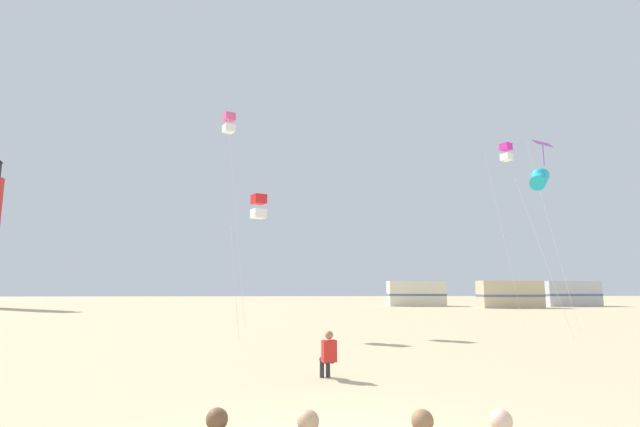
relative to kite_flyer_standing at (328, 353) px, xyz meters
The scene contains 9 objects.
kite_flyer_standing is the anchor object (origin of this frame).
kite_box_scarlet 11.98m from the kite_flyer_standing, 104.09° to the left, with size 1.89×2.09×6.58m.
kite_tube_cyan 15.86m from the kite_flyer_standing, 41.41° to the left, with size 2.35×2.60×8.03m.
kite_diamond_violet 19.14m from the kite_flyer_standing, 43.76° to the left, with size 1.81×1.81×9.98m.
kite_box_magenta 24.06m from the kite_flyer_standing, 53.51° to the left, with size 1.78×1.78×11.52m.
kite_box_rainbow 19.17m from the kite_flyer_standing, 107.82° to the left, with size 1.62×1.62×12.28m.
rv_van_cream 44.24m from the kite_flyer_standing, 72.99° to the left, with size 6.49×2.47×2.80m.
rv_van_tan 43.08m from the kite_flyer_standing, 59.91° to the left, with size 6.45×2.37×2.80m.
rv_van_silver 51.08m from the kite_flyer_standing, 53.59° to the left, with size 6.61×2.85×2.80m.
Camera 1 is at (-0.62, -7.07, 2.25)m, focal length 26.69 mm.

